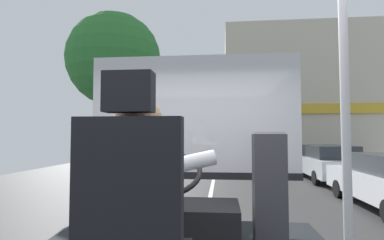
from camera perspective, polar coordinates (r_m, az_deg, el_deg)
name	(u,v)px	position (r m, az deg, el deg)	size (l,w,h in m)	color
ground	(213,184)	(10.89, 3.96, -11.95)	(18.00, 44.00, 0.06)	#323232
driver_seat	(134,234)	(1.52, -10.91, -20.43)	(0.48, 0.48, 1.26)	black
bus_driver	(141,192)	(1.58, -9.67, -13.24)	(0.77, 0.56, 0.77)	black
steering_console	(174,225)	(2.70, -3.43, -19.17)	(1.10, 1.02, 0.86)	black
handrail_pole	(345,118)	(1.68, 27.01, 0.42)	(0.04, 0.04, 2.14)	#B7B7BC
fare_box	(269,190)	(2.78, 14.40, -12.72)	(0.27, 0.25, 1.01)	#333338
windshield_panel	(194,130)	(3.59, 0.29, -1.92)	(2.50, 0.08, 1.48)	silver
street_tree	(114,60)	(10.96, -14.50, 10.93)	(3.21, 3.21, 5.91)	#4C3828
shop_building	(293,97)	(22.25, 18.55, 4.22)	(9.39, 5.83, 8.81)	#BCB29E
parked_car_silver	(327,162)	(12.65, 24.14, -7.25)	(1.76, 4.40, 1.31)	silver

